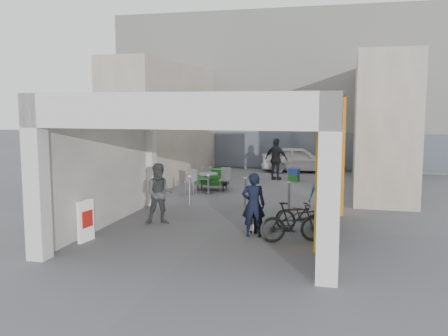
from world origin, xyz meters
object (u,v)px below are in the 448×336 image
(cafe_set, at_px, (207,184))
(man_elderly, at_px, (322,193))
(produce_stand, at_px, (212,182))
(man_back_turned, at_px, (160,194))
(man_crates, at_px, (276,159))
(border_collie, at_px, (252,223))
(bicycle_front, at_px, (306,216))
(man_with_dog, at_px, (253,205))
(white_van, at_px, (299,159))
(bicycle_rear, at_px, (293,222))

(cafe_set, height_order, man_elderly, man_elderly)
(cafe_set, bearing_deg, produce_stand, 87.70)
(man_back_turned, relative_size, man_crates, 0.92)
(produce_stand, height_order, man_elderly, man_elderly)
(border_collie, height_order, man_elderly, man_elderly)
(man_elderly, bearing_deg, bicycle_front, -83.25)
(produce_stand, bearing_deg, cafe_set, -95.75)
(man_back_turned, distance_m, man_elderly, 4.62)
(man_crates, bearing_deg, man_with_dog, 115.22)
(man_with_dog, bearing_deg, produce_stand, -74.60)
(border_collie, bearing_deg, man_elderly, 36.59)
(border_collie, height_order, bicycle_front, bicycle_front)
(cafe_set, height_order, produce_stand, cafe_set)
(produce_stand, xyz_separation_m, man_back_turned, (0.12, -5.75, 0.52))
(white_van, bearing_deg, bicycle_front, 179.87)
(white_van, bearing_deg, man_with_dog, 173.91)
(man_with_dog, height_order, man_crates, man_crates)
(border_collie, bearing_deg, produce_stand, 98.95)
(man_back_turned, height_order, bicycle_front, man_back_turned)
(man_crates, distance_m, bicycle_front, 9.19)
(produce_stand, height_order, man_with_dog, man_with_dog)
(produce_stand, bearing_deg, border_collie, -69.15)
(produce_stand, height_order, bicycle_rear, bicycle_rear)
(bicycle_rear, bearing_deg, man_back_turned, 54.14)
(produce_stand, relative_size, man_back_turned, 0.72)
(produce_stand, xyz_separation_m, man_elderly, (4.40, -4.01, 0.43))
(bicycle_rear, bearing_deg, man_crates, -10.97)
(cafe_set, bearing_deg, bicycle_front, -51.84)
(man_back_turned, xyz_separation_m, white_van, (2.62, 11.83, -0.21))
(man_elderly, bearing_deg, man_crates, 124.43)
(produce_stand, relative_size, bicycle_front, 0.72)
(bicycle_front, bearing_deg, produce_stand, 51.74)
(cafe_set, xyz_separation_m, bicycle_rear, (3.90, -6.12, 0.16))
(produce_stand, xyz_separation_m, man_crates, (2.04, 3.10, 0.60))
(man_with_dog, bearing_deg, man_back_turned, -22.51)
(border_collie, distance_m, bicycle_rear, 1.29)
(border_collie, xyz_separation_m, man_elderly, (1.64, 2.09, 0.50))
(man_with_dog, height_order, bicycle_rear, man_with_dog)
(produce_stand, relative_size, man_with_dog, 0.75)
(man_elderly, relative_size, white_van, 0.41)
(man_crates, relative_size, white_van, 0.50)
(man_with_dog, relative_size, bicycle_rear, 0.99)
(cafe_set, xyz_separation_m, border_collie, (2.78, -5.52, -0.07))
(bicycle_front, bearing_deg, man_crates, 29.62)
(man_back_turned, relative_size, bicycle_rear, 1.04)
(white_van, bearing_deg, border_collie, 173.45)
(man_with_dog, height_order, man_elderly, man_with_dog)
(produce_stand, xyz_separation_m, bicycle_front, (4.10, -5.84, 0.13))
(produce_stand, distance_m, bicycle_front, 7.13)
(produce_stand, xyz_separation_m, border_collie, (2.76, -6.11, -0.07))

